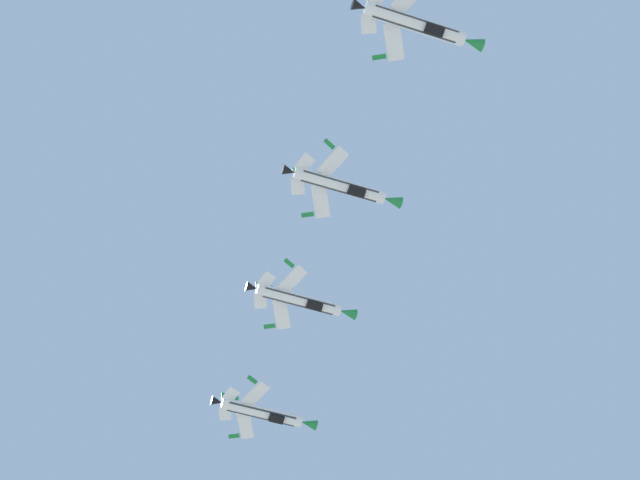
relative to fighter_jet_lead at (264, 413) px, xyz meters
name	(u,v)px	position (x,y,z in m)	size (l,w,h in m)	color
fighter_jet_lead	(264,413)	(0.00, 0.00, 0.00)	(15.50, 9.96, 4.61)	silver
fighter_jet_left_wing	(301,300)	(5.78, -18.03, 3.24)	(15.50, 9.77, 4.88)	silver
fighter_jet_right_wing	(342,186)	(11.43, -36.89, 2.37)	(15.50, 9.70, 4.95)	silver
fighter_jet_left_outer	(417,25)	(20.05, -58.96, 1.11)	(15.50, 9.68, 4.98)	silver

